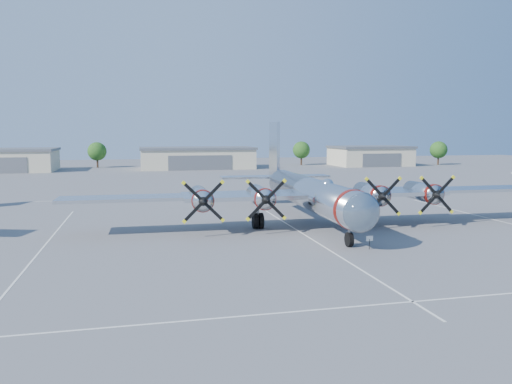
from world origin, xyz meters
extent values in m
plane|color=#555557|center=(0.00, 0.00, 0.00)|extent=(260.00, 260.00, 0.00)
cube|color=silver|center=(-22.00, -5.00, 0.01)|extent=(0.15, 40.00, 0.01)
cube|color=silver|center=(0.00, -5.00, 0.01)|extent=(0.15, 40.00, 0.01)
cube|color=silver|center=(0.00, -22.00, 0.01)|extent=(60.00, 0.15, 0.01)
cube|color=silver|center=(0.00, 25.00, 0.01)|extent=(60.00, 0.15, 0.01)
cube|color=beige|center=(-45.00, 82.00, 2.40)|extent=(22.00, 14.00, 4.80)
cube|color=slate|center=(-45.00, 82.00, 5.10)|extent=(22.60, 14.60, 0.60)
cube|color=beige|center=(0.00, 82.00, 2.40)|extent=(28.00, 14.00, 4.80)
cube|color=slate|center=(0.00, 82.00, 5.10)|extent=(28.60, 14.60, 0.60)
cube|color=slate|center=(0.00, 74.95, 1.80)|extent=(15.40, 0.20, 3.60)
cube|color=beige|center=(48.00, 82.00, 2.40)|extent=(20.00, 14.00, 4.80)
cube|color=slate|center=(48.00, 82.00, 5.10)|extent=(20.60, 14.60, 0.60)
cube|color=slate|center=(48.00, 74.95, 1.80)|extent=(11.00, 0.20, 3.60)
cylinder|color=#382619|center=(-25.00, 90.00, 1.40)|extent=(0.50, 0.50, 2.80)
sphere|color=#194112|center=(-25.00, 90.00, 4.24)|extent=(4.80, 4.80, 4.80)
cylinder|color=#382619|center=(30.00, 88.00, 1.40)|extent=(0.50, 0.50, 2.80)
sphere|color=#194112|center=(30.00, 88.00, 4.24)|extent=(4.80, 4.80, 4.80)
cylinder|color=#382619|center=(68.00, 80.00, 1.40)|extent=(0.50, 0.50, 2.80)
sphere|color=#194112|center=(68.00, 80.00, 4.24)|extent=(4.80, 4.80, 4.80)
cylinder|color=black|center=(3.19, -10.15, 0.41)|extent=(0.06, 0.06, 0.82)
cube|color=white|center=(3.19, -10.15, 0.87)|extent=(0.56, 0.05, 0.41)
camera|label=1|loc=(-14.27, -45.59, 9.18)|focal=35.00mm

